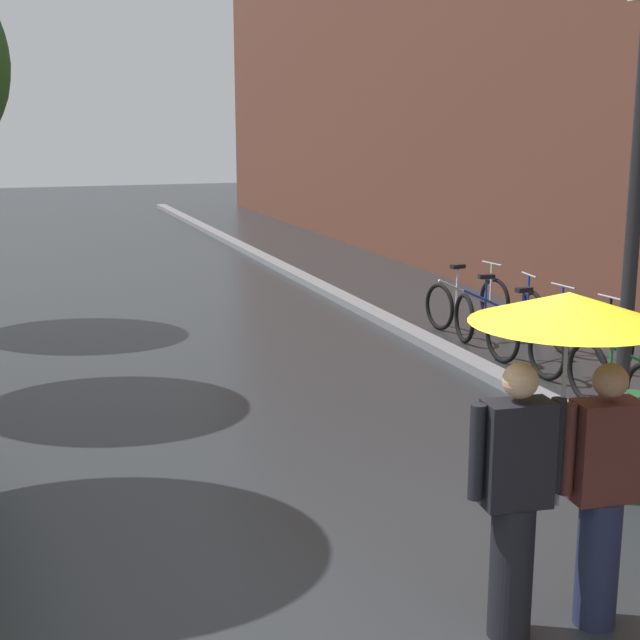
{
  "coord_description": "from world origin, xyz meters",
  "views": [
    {
      "loc": [
        -2.26,
        -4.68,
        3.05
      ],
      "look_at": [
        0.3,
        2.6,
        1.35
      ],
      "focal_mm": 51.08,
      "sensor_mm": 36.0,
      "label": 1
    }
  ],
  "objects_px": {
    "parked_bicycle_1": "(625,365)",
    "parked_bicycle_5": "(468,302)",
    "couple_under_umbrella": "(563,410)",
    "parked_bicycle_2": "(581,345)",
    "street_lamp_post": "(636,190)",
    "parked_bicycle_3": "(535,330)",
    "litter_bin": "(629,446)",
    "parked_bicycle_4": "(499,315)"
  },
  "relations": [
    {
      "from": "parked_bicycle_5",
      "to": "couple_under_umbrella",
      "type": "distance_m",
      "value": 8.48
    },
    {
      "from": "parked_bicycle_1",
      "to": "parked_bicycle_3",
      "type": "relative_size",
      "value": 0.96
    },
    {
      "from": "parked_bicycle_4",
      "to": "parked_bicycle_5",
      "type": "bearing_deg",
      "value": 87.77
    },
    {
      "from": "parked_bicycle_3",
      "to": "parked_bicycle_5",
      "type": "relative_size",
      "value": 0.98
    },
    {
      "from": "couple_under_umbrella",
      "to": "parked_bicycle_1",
      "type": "bearing_deg",
      "value": 47.82
    },
    {
      "from": "parked_bicycle_1",
      "to": "couple_under_umbrella",
      "type": "distance_m",
      "value": 5.26
    },
    {
      "from": "parked_bicycle_4",
      "to": "parked_bicycle_1",
      "type": "bearing_deg",
      "value": -90.89
    },
    {
      "from": "parked_bicycle_5",
      "to": "parked_bicycle_2",
      "type": "bearing_deg",
      "value": -90.02
    },
    {
      "from": "parked_bicycle_2",
      "to": "parked_bicycle_3",
      "type": "bearing_deg",
      "value": 96.0
    },
    {
      "from": "parked_bicycle_2",
      "to": "parked_bicycle_3",
      "type": "relative_size",
      "value": 0.99
    },
    {
      "from": "parked_bicycle_1",
      "to": "parked_bicycle_5",
      "type": "xyz_separation_m",
      "value": [
        0.08,
        3.81,
        0.0
      ]
    },
    {
      "from": "parked_bicycle_3",
      "to": "parked_bicycle_4",
      "type": "distance_m",
      "value": 1.01
    },
    {
      "from": "parked_bicycle_4",
      "to": "couple_under_umbrella",
      "type": "bearing_deg",
      "value": -117.78
    },
    {
      "from": "street_lamp_post",
      "to": "parked_bicycle_1",
      "type": "bearing_deg",
      "value": 50.99
    },
    {
      "from": "parked_bicycle_2",
      "to": "parked_bicycle_4",
      "type": "xyz_separation_m",
      "value": [
        -0.04,
        1.88,
        0.0
      ]
    },
    {
      "from": "parked_bicycle_5",
      "to": "parked_bicycle_1",
      "type": "bearing_deg",
      "value": -91.23
    },
    {
      "from": "parked_bicycle_1",
      "to": "couple_under_umbrella",
      "type": "relative_size",
      "value": 0.53
    },
    {
      "from": "parked_bicycle_2",
      "to": "parked_bicycle_5",
      "type": "relative_size",
      "value": 0.98
    },
    {
      "from": "parked_bicycle_3",
      "to": "couple_under_umbrella",
      "type": "relative_size",
      "value": 0.55
    },
    {
      "from": "parked_bicycle_1",
      "to": "parked_bicycle_4",
      "type": "height_order",
      "value": "same"
    },
    {
      "from": "parked_bicycle_1",
      "to": "street_lamp_post",
      "type": "distance_m",
      "value": 3.32
    },
    {
      "from": "parked_bicycle_5",
      "to": "couple_under_umbrella",
      "type": "xyz_separation_m",
      "value": [
        -3.54,
        -7.63,
        1.03
      ]
    },
    {
      "from": "parked_bicycle_3",
      "to": "parked_bicycle_5",
      "type": "height_order",
      "value": "same"
    },
    {
      "from": "parked_bicycle_2",
      "to": "street_lamp_post",
      "type": "height_order",
      "value": "street_lamp_post"
    },
    {
      "from": "parked_bicycle_5",
      "to": "litter_bin",
      "type": "relative_size",
      "value": 1.37
    },
    {
      "from": "parked_bicycle_4",
      "to": "street_lamp_post",
      "type": "distance_m",
      "value": 5.52
    },
    {
      "from": "parked_bicycle_1",
      "to": "parked_bicycle_5",
      "type": "height_order",
      "value": "same"
    },
    {
      "from": "parked_bicycle_3",
      "to": "couple_under_umbrella",
      "type": "xyz_separation_m",
      "value": [
        -3.45,
        -5.65,
        1.03
      ]
    },
    {
      "from": "parked_bicycle_3",
      "to": "street_lamp_post",
      "type": "distance_m",
      "value": 4.65
    },
    {
      "from": "parked_bicycle_1",
      "to": "street_lamp_post",
      "type": "height_order",
      "value": "street_lamp_post"
    },
    {
      "from": "parked_bicycle_2",
      "to": "street_lamp_post",
      "type": "distance_m",
      "value": 4.0
    },
    {
      "from": "parked_bicycle_3",
      "to": "litter_bin",
      "type": "relative_size",
      "value": 1.35
    },
    {
      "from": "street_lamp_post",
      "to": "parked_bicycle_3",
      "type": "bearing_deg",
      "value": 67.27
    },
    {
      "from": "parked_bicycle_1",
      "to": "parked_bicycle_2",
      "type": "height_order",
      "value": "same"
    },
    {
      "from": "parked_bicycle_4",
      "to": "couple_under_umbrella",
      "type": "relative_size",
      "value": 0.55
    },
    {
      "from": "parked_bicycle_4",
      "to": "litter_bin",
      "type": "relative_size",
      "value": 1.37
    },
    {
      "from": "parked_bicycle_3",
      "to": "litter_bin",
      "type": "height_order",
      "value": "parked_bicycle_3"
    },
    {
      "from": "parked_bicycle_5",
      "to": "street_lamp_post",
      "type": "relative_size",
      "value": 0.27
    },
    {
      "from": "couple_under_umbrella",
      "to": "litter_bin",
      "type": "distance_m",
      "value": 2.53
    },
    {
      "from": "parked_bicycle_4",
      "to": "couple_under_umbrella",
      "type": "xyz_separation_m",
      "value": [
        -3.51,
        -6.66,
        1.03
      ]
    },
    {
      "from": "couple_under_umbrella",
      "to": "street_lamp_post",
      "type": "height_order",
      "value": "street_lamp_post"
    },
    {
      "from": "parked_bicycle_2",
      "to": "couple_under_umbrella",
      "type": "height_order",
      "value": "couple_under_umbrella"
    }
  ]
}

